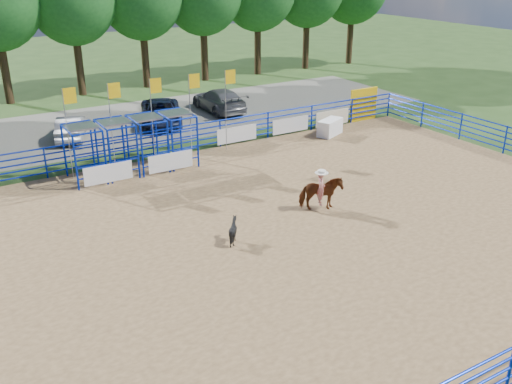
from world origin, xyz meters
TOP-DOWN VIEW (x-y plane):
  - ground at (0.00, 0.00)m, footprint 120.00×120.00m
  - arena_dirt at (0.00, 0.00)m, footprint 30.00×20.00m
  - gravel_strip at (0.00, 17.00)m, footprint 40.00×10.00m
  - announcer_table at (9.32, 8.65)m, footprint 1.86×1.42m
  - horse_and_rider at (2.66, 0.70)m, footprint 1.85×1.38m
  - calf at (-1.69, 0.07)m, footprint 0.93×0.86m
  - car_b at (-3.47, 15.57)m, footprint 2.55×4.13m
  - car_c at (1.98, 15.76)m, footprint 3.93×5.55m
  - car_d at (6.41, 16.66)m, footprint 2.18×5.09m
  - perimeter_fence at (0.00, 0.00)m, footprint 30.10×20.10m
  - chute_assembly at (-1.90, 8.84)m, footprint 19.32×2.41m

SIDE VIEW (x-z plane):
  - ground at x=0.00m, z-range 0.00..0.00m
  - gravel_strip at x=0.00m, z-range 0.00..0.01m
  - arena_dirt at x=0.00m, z-range 0.00..0.02m
  - calf at x=-1.69m, z-range 0.02..0.91m
  - announcer_table at x=9.32m, z-range 0.02..0.92m
  - car_b at x=-3.47m, z-range 0.01..1.30m
  - car_c at x=1.98m, z-range 0.01..1.41m
  - car_d at x=6.41m, z-range 0.01..1.47m
  - perimeter_fence at x=0.00m, z-range 0.00..1.50m
  - horse_and_rider at x=2.66m, z-range -0.34..2.05m
  - chute_assembly at x=-1.90m, z-range -0.84..3.36m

